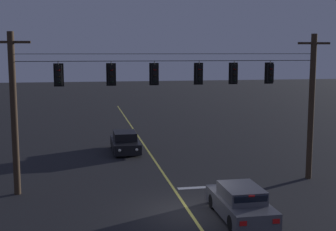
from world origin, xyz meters
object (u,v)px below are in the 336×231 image
traffic_light_centre (155,74)px  car_oncoming_lead (125,142)px  traffic_light_leftmost (59,75)px  traffic_light_left_inner (111,75)px  traffic_light_far_right (270,73)px  car_waiting_near_lane (240,203)px  traffic_light_rightmost (234,73)px  traffic_light_right_inner (199,74)px

traffic_light_centre → car_oncoming_lead: (-0.72, 8.69, -5.14)m
traffic_light_leftmost → traffic_light_left_inner: (2.52, 0.00, 0.00)m
traffic_light_left_inner → traffic_light_centre: size_ratio=1.00×
traffic_light_far_right → car_waiting_near_lane: traffic_light_far_right is taller
traffic_light_rightmost → traffic_light_centre: bearing=180.0°
traffic_light_rightmost → car_waiting_near_lane: traffic_light_rightmost is taller
traffic_light_right_inner → traffic_light_far_right: same height
traffic_light_far_right → traffic_light_left_inner: bearing=180.0°
traffic_light_leftmost → car_oncoming_lead: size_ratio=0.28×
traffic_light_centre → traffic_light_rightmost: 4.16m
car_waiting_near_lane → traffic_light_leftmost: bearing=145.6°
traffic_light_leftmost → traffic_light_centre: 4.67m
traffic_light_far_right → traffic_light_leftmost: bearing=180.0°
car_oncoming_lead → traffic_light_rightmost: bearing=-60.7°
traffic_light_left_inner → car_oncoming_lead: size_ratio=0.28×
traffic_light_rightmost → car_oncoming_lead: size_ratio=0.28×
traffic_light_leftmost → traffic_light_rightmost: (8.82, 0.00, 0.00)m
traffic_light_centre → car_oncoming_lead: size_ratio=0.28×
traffic_light_right_inner → car_waiting_near_lane: size_ratio=0.28×
traffic_light_leftmost → traffic_light_left_inner: 2.52m
traffic_light_leftmost → traffic_light_rightmost: bearing=0.0°
traffic_light_centre → traffic_light_leftmost: bearing=180.0°
traffic_light_left_inner → car_waiting_near_lane: traffic_light_left_inner is taller
traffic_light_right_inner → traffic_light_rightmost: size_ratio=1.00×
traffic_light_leftmost → traffic_light_right_inner: 6.97m
traffic_light_leftmost → traffic_light_far_right: 10.79m
traffic_light_leftmost → traffic_light_far_right: bearing=0.0°
traffic_light_left_inner → traffic_light_right_inner: 4.44m
traffic_light_centre → traffic_light_far_right: size_ratio=1.00×
car_waiting_near_lane → traffic_light_rightmost: bearing=75.1°
car_waiting_near_lane → car_oncoming_lead: size_ratio=0.98×
traffic_light_rightmost → traffic_light_right_inner: bearing=180.0°
traffic_light_right_inner → car_oncoming_lead: size_ratio=0.28×
car_waiting_near_lane → car_oncoming_lead: (-3.52, 13.80, -0.00)m
traffic_light_rightmost → car_waiting_near_lane: size_ratio=0.28×
traffic_light_centre → traffic_light_far_right: bearing=0.0°
traffic_light_centre → traffic_light_far_right: (6.12, 0.00, 0.00)m
traffic_light_far_right → traffic_light_rightmost: bearing=180.0°
traffic_light_centre → car_oncoming_lead: traffic_light_centre is taller
traffic_light_leftmost → car_oncoming_lead: bearing=65.6°
traffic_light_centre → traffic_light_rightmost: same height
traffic_light_leftmost → traffic_light_centre: size_ratio=1.00×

